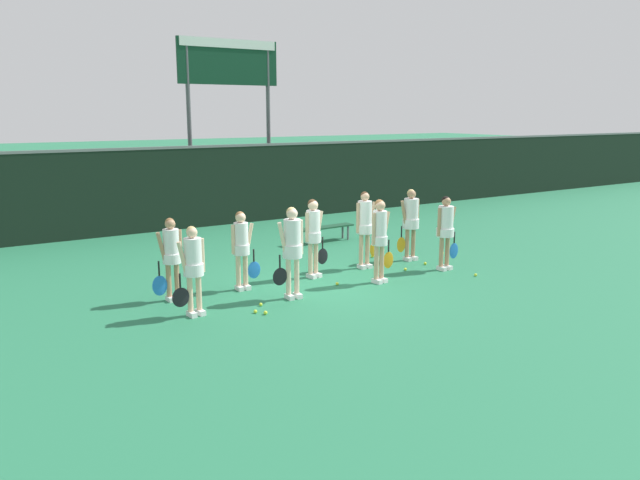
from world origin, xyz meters
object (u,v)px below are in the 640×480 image
tennis_ball_3 (255,311)px  tennis_ball_4 (265,313)px  scoreboard (229,80)px  tennis_ball_9 (425,263)px  player_0 (193,264)px  tennis_ball_6 (405,269)px  player_4 (171,253)px  bench_courtside (323,229)px  player_1 (292,245)px  tennis_ball_7 (261,304)px  player_8 (411,218)px  tennis_ball_0 (337,284)px  player_2 (380,234)px  tennis_ball_5 (476,275)px  tennis_ball_1 (453,253)px  tennis_ball_2 (443,253)px  tennis_ball_8 (372,256)px  player_3 (446,226)px  player_5 (242,244)px  player_6 (313,231)px  player_7 (365,223)px

tennis_ball_3 → tennis_ball_4: bearing=-55.0°
scoreboard → tennis_ball_9: (0.87, -9.02, -4.62)m
scoreboard → player_0: size_ratio=3.66×
tennis_ball_6 → player_4: bearing=172.9°
bench_courtside → tennis_ball_4: bearing=-135.0°
player_1 → tennis_ball_7: size_ratio=28.16×
player_8 → player_0: bearing=-167.8°
bench_courtside → player_4: bearing=-153.7°
bench_courtside → player_1: 5.43m
tennis_ball_0 → tennis_ball_7: (-2.02, -0.42, -0.00)m
player_2 → tennis_ball_4: (-3.07, -0.63, -1.03)m
player_8 → tennis_ball_5: 2.23m
tennis_ball_1 → tennis_ball_2: (-0.26, 0.11, -0.00)m
tennis_ball_3 → tennis_ball_8: (4.46, 2.38, 0.00)m
player_4 → player_8: (6.06, 0.10, 0.11)m
player_4 → tennis_ball_9: player_4 is taller
player_3 → tennis_ball_5: 1.30m
player_1 → tennis_ball_1: (5.43, 1.14, -1.04)m
scoreboard → tennis_ball_8: scoreboard is taller
player_0 → player_1: 2.02m
player_1 → tennis_ball_0: (1.26, 0.30, -1.04)m
tennis_ball_9 → tennis_ball_8: bearing=115.7°
tennis_ball_2 → tennis_ball_4: size_ratio=0.94×
player_5 → tennis_ball_2: size_ratio=24.22×
player_0 → player_4: player_0 is taller
player_0 → player_1: bearing=-6.6°
tennis_ball_1 → tennis_ball_3: bearing=-166.2°
player_6 → bench_courtside: bearing=42.5°
player_3 → player_6: bearing=157.2°
tennis_ball_1 → player_0: bearing=-171.5°
player_2 → tennis_ball_4: bearing=-176.5°
tennis_ball_7 → tennis_ball_9: (4.80, 0.77, 0.00)m
player_7 → tennis_ball_2: player_7 is taller
scoreboard → player_1: (-3.16, -9.67, -3.58)m
player_3 → player_7: bearing=139.5°
player_0 → player_5: player_0 is taller
tennis_ball_2 → player_1: bearing=-166.4°
tennis_ball_4 → player_6: bearing=39.7°
player_7 → tennis_ball_6: 1.42m
player_2 → player_0: bearing=171.6°
player_3 → player_7: player_7 is taller
player_0 → player_3: size_ratio=0.95×
bench_courtside → player_7: bearing=-107.4°
player_2 → tennis_ball_7: player_2 is taller
player_4 → scoreboard: bearing=57.1°
tennis_ball_3 → scoreboard: bearing=67.4°
player_2 → player_5: bearing=150.2°
player_6 → tennis_ball_4: size_ratio=24.24×
scoreboard → tennis_ball_4: 11.99m
tennis_ball_3 → tennis_ball_5: tennis_ball_3 is taller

